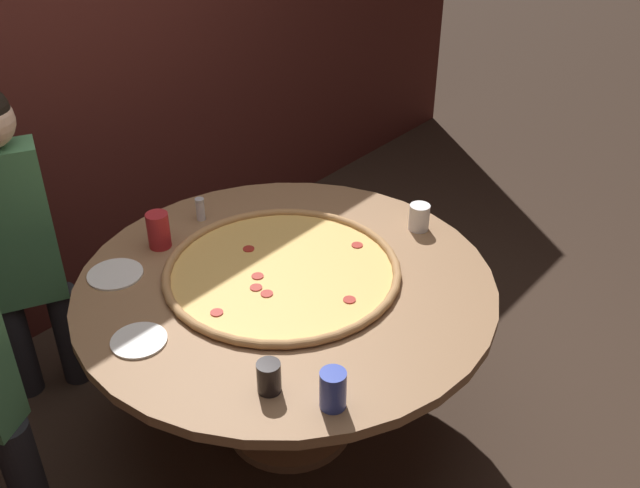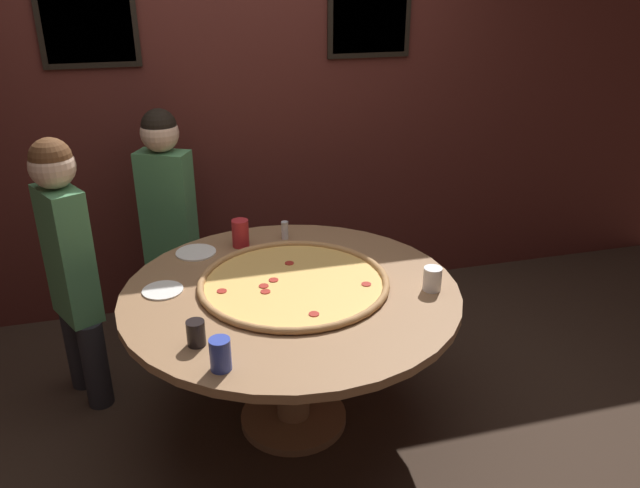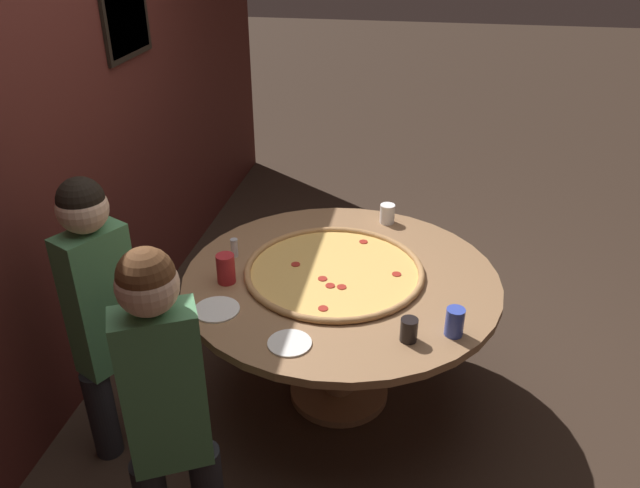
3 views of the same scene
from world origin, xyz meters
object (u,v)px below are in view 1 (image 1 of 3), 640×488
Objects in this scene: drink_cup_near_left at (333,390)px; drink_cup_far_left at (159,230)px; giant_pizza at (282,270)px; condiment_shaker at (200,209)px; white_plate_left_side at (115,274)px; white_plate_far_back at (139,340)px; drink_cup_far_right at (419,217)px; diner_side_left at (15,233)px; drink_cup_beside_pizza at (269,377)px; dining_table at (287,310)px.

drink_cup_near_left is 0.87× the size of drink_cup_far_left.
condiment_shaker is (0.07, 0.52, 0.04)m from giant_pizza.
white_plate_left_side is 2.08× the size of condiment_shaker.
condiment_shaker is at bearing 7.29° from white_plate_left_side.
condiment_shaker is (0.65, 0.43, 0.05)m from white_plate_far_back.
white_plate_left_side is at bearing -172.71° from condiment_shaker.
drink_cup_far_left reaches higher than drink_cup_far_right.
giant_pizza is 0.62m from drink_cup_far_right.
diner_side_left reaches higher than white_plate_left_side.
drink_cup_near_left is at bearing 121.05° from diner_side_left.
drink_cup_beside_pizza is (-1.05, -0.17, -0.00)m from drink_cup_far_right.
dining_table is at bearing 143.33° from diner_side_left.
condiment_shaker is at bearing 7.82° from drink_cup_far_left.
drink_cup_near_left reaches higher than drink_cup_beside_pizza.
drink_cup_far_right reaches higher than white_plate_far_back.
drink_cup_beside_pizza is 0.56× the size of white_plate_far_back.
dining_table is at bearing 54.48° from drink_cup_near_left.
giant_pizza is 9.00× the size of condiment_shaker.
drink_cup_near_left is 0.62× the size of white_plate_left_side.
diner_side_left is (-0.04, 1.32, -0.01)m from drink_cup_beside_pizza.
drink_cup_far_left is at bearing -172.18° from condiment_shaker.
white_plate_far_back is at bearing 170.88° from giant_pizza.
drink_cup_far_right is (0.98, 0.36, -0.01)m from drink_cup_near_left.
drink_cup_beside_pizza is at bearing -140.97° from giant_pizza.
condiment_shaker reaches higher than giant_pizza.
drink_cup_far_right is 1.06× the size of drink_cup_beside_pizza.
drink_cup_far_left is at bearing 105.50° from dining_table.
drink_cup_far_right is (0.61, -0.17, 0.19)m from dining_table.
dining_table is at bearing 164.37° from drink_cup_far_right.
drink_cup_near_left is 0.68m from white_plate_far_back.
drink_cup_beside_pizza is 1.05× the size of condiment_shaker.
drink_cup_beside_pizza is (-0.07, 0.18, -0.01)m from drink_cup_near_left.
drink_cup_near_left reaches higher than white_plate_left_side.
drink_cup_far_right is at bearing 19.85° from drink_cup_near_left.
giant_pizza is at bearing 54.76° from drink_cup_near_left.
drink_cup_near_left is 1.15× the size of drink_cup_far_right.
dining_table is 0.59m from drink_cup_beside_pizza.
giant_pizza is at bearing 160.47° from drink_cup_far_right.
drink_cup_far_left is at bearing 43.81° from white_plate_far_back.
drink_cup_far_right is (0.59, -0.21, 0.04)m from giant_pizza.
dining_table is at bearing -121.04° from giant_pizza.
drink_cup_far_left is (-0.75, 0.70, 0.02)m from drink_cup_far_right.
condiment_shaker is (0.24, 0.03, -0.02)m from drink_cup_far_left.
drink_cup_far_left is 0.92m from drink_cup_beside_pizza.
dining_table is at bearing 37.51° from drink_cup_beside_pizza.
white_plate_left_side is at bearing 85.43° from drink_cup_beside_pizza.
white_plate_far_back is at bearing -146.72° from condiment_shaker.
drink_cup_beside_pizza reaches higher than dining_table.
giant_pizza is at bearing 58.96° from dining_table.
drink_cup_beside_pizza is 0.49m from white_plate_far_back.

